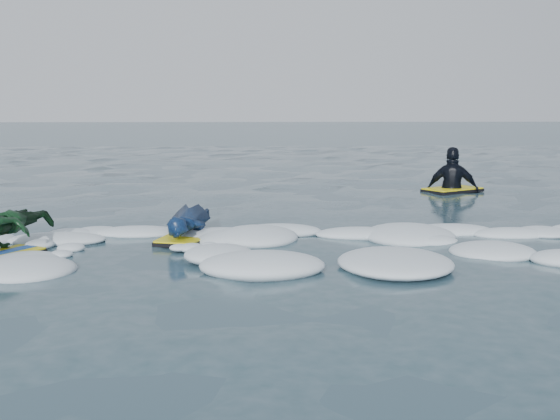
{
  "coord_description": "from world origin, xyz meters",
  "views": [
    {
      "loc": [
        -0.48,
        -7.35,
        1.71
      ],
      "look_at": [
        -0.12,
        1.6,
        0.35
      ],
      "focal_mm": 45.0,
      "sensor_mm": 36.0,
      "label": 1
    }
  ],
  "objects": [
    {
      "name": "foam_band",
      "position": [
        0.0,
        1.03,
        0.0
      ],
      "size": [
        12.0,
        3.1,
        0.3
      ],
      "primitive_type": null,
      "color": "silver",
      "rests_on": "ground"
    },
    {
      "name": "prone_child_unit",
      "position": [
        -3.25,
        0.61,
        0.26
      ],
      "size": [
        0.98,
        1.41,
        0.5
      ],
      "rotation": [
        0.0,
        0.0,
        1.04
      ],
      "color": "black",
      "rests_on": "ground"
    },
    {
      "name": "ground",
      "position": [
        0.0,
        0.0,
        0.0
      ],
      "size": [
        120.0,
        120.0,
        0.0
      ],
      "primitive_type": "plane",
      "color": "#152D34",
      "rests_on": "ground"
    },
    {
      "name": "prone_woman_unit",
      "position": [
        -1.31,
        1.55,
        0.19
      ],
      "size": [
        0.78,
        1.55,
        0.38
      ],
      "rotation": [
        0.0,
        0.0,
        1.3
      ],
      "color": "black",
      "rests_on": "ground"
    },
    {
      "name": "waiting_rider_unit",
      "position": [
        3.42,
        6.06,
        0.02
      ],
      "size": [
        1.32,
        1.13,
        1.73
      ],
      "rotation": [
        0.0,
        0.0,
        0.53
      ],
      "color": "black",
      "rests_on": "ground"
    }
  ]
}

